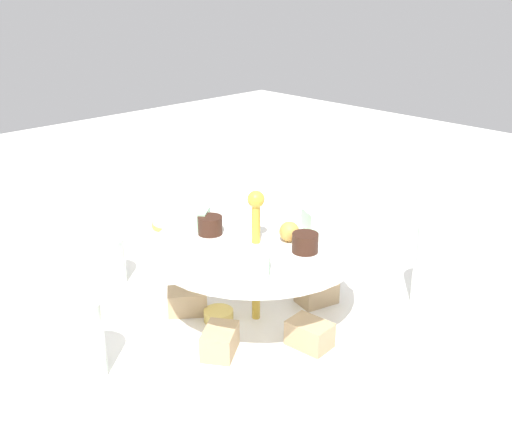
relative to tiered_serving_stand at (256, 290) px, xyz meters
name	(u,v)px	position (x,y,z in m)	size (l,w,h in m)	color
ground_plane	(256,325)	(0.00, 0.00, -0.05)	(2.40, 2.40, 0.00)	white
tiered_serving_stand	(256,290)	(0.00, 0.00, 0.00)	(0.30, 0.30, 0.17)	white
water_glass_tall_right	(441,266)	(-0.21, 0.13, 0.01)	(0.07, 0.07, 0.11)	silver
water_glass_short_left	(102,261)	(0.07, -0.23, -0.02)	(0.06, 0.06, 0.07)	silver
teacup_with_saucer	(172,237)	(-0.06, -0.25, -0.02)	(0.09, 0.09, 0.05)	white
butter_knife_right	(301,235)	(-0.25, -0.15, -0.05)	(0.17, 0.01, 0.00)	silver
water_glass_mid_back	(76,340)	(0.21, -0.06, 0.00)	(0.06, 0.06, 0.09)	silver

